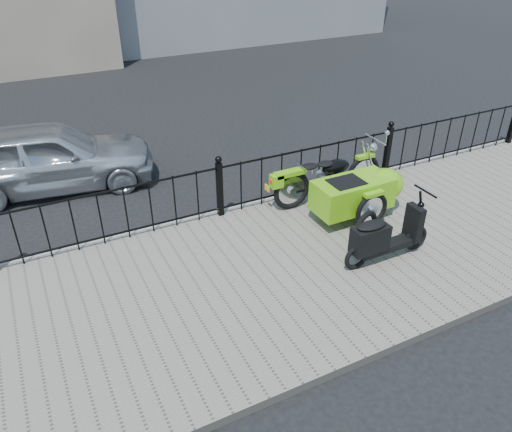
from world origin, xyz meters
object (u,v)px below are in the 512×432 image
spare_tire (365,229)px  sedan_car (49,157)px  motorcycle_sidecar (356,188)px  scooter (383,238)px

spare_tire → sedan_car: bearing=131.7°
motorcycle_sidecar → sedan_car: 5.63m
motorcycle_sidecar → scooter: bearing=-110.4°
motorcycle_sidecar → sedan_car: (-4.39, 3.52, 0.05)m
motorcycle_sidecar → scooter: scooter is taller
motorcycle_sidecar → sedan_car: sedan_car is taller
spare_tire → scooter: bearing=-92.6°
motorcycle_sidecar → sedan_car: bearing=141.3°
sedan_car → spare_tire: bearing=-129.5°
scooter → spare_tire: scooter is taller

